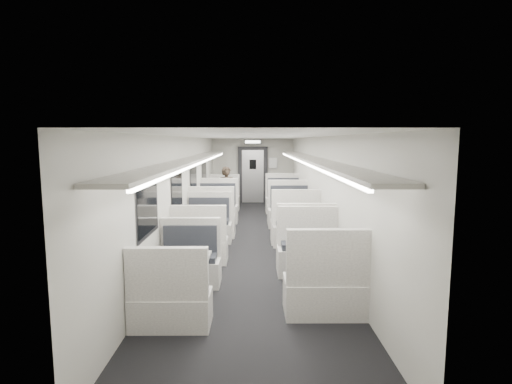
{
  "coord_description": "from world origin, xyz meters",
  "views": [
    {
      "loc": [
        0.03,
        -8.86,
        2.31
      ],
      "look_at": [
        0.09,
        0.81,
        1.07
      ],
      "focal_mm": 28.0,
      "sensor_mm": 36.0,
      "label": 1
    }
  ],
  "objects_px": {
    "passenger": "(227,192)",
    "booth_left_a": "(221,202)",
    "vestibule_door": "(253,175)",
    "booth_right_b": "(292,217)",
    "booth_right_a": "(286,204)",
    "booth_left_d": "(182,279)",
    "booth_right_c": "(301,236)",
    "booth_left_c": "(205,233)",
    "booth_left_b": "(215,213)",
    "booth_right_d": "(317,265)",
    "exit_sign": "(253,142)"
  },
  "relations": [
    {
      "from": "booth_left_a",
      "to": "vestibule_door",
      "type": "distance_m",
      "value": 2.59
    },
    {
      "from": "booth_right_b",
      "to": "passenger",
      "type": "distance_m",
      "value": 2.82
    },
    {
      "from": "passenger",
      "to": "booth_right_a",
      "type": "bearing_deg",
      "value": -8.65
    },
    {
      "from": "booth_right_d",
      "to": "booth_left_b",
      "type": "bearing_deg",
      "value": 114.28
    },
    {
      "from": "booth_right_c",
      "to": "passenger",
      "type": "distance_m",
      "value": 4.44
    },
    {
      "from": "booth_right_c",
      "to": "booth_right_d",
      "type": "relative_size",
      "value": 0.97
    },
    {
      "from": "booth_left_a",
      "to": "booth_left_b",
      "type": "relative_size",
      "value": 0.95
    },
    {
      "from": "booth_left_b",
      "to": "booth_right_d",
      "type": "bearing_deg",
      "value": -65.72
    },
    {
      "from": "booth_left_a",
      "to": "booth_left_c",
      "type": "bearing_deg",
      "value": -90.0
    },
    {
      "from": "booth_left_a",
      "to": "booth_right_c",
      "type": "height_order",
      "value": "booth_left_a"
    },
    {
      "from": "booth_left_b",
      "to": "booth_left_d",
      "type": "xyz_separation_m",
      "value": [
        0.0,
        -4.88,
        -0.06
      ]
    },
    {
      "from": "booth_left_a",
      "to": "vestibule_door",
      "type": "relative_size",
      "value": 1.05
    },
    {
      "from": "booth_right_c",
      "to": "exit_sign",
      "type": "xyz_separation_m",
      "value": [
        -1.0,
        6.42,
        1.89
      ]
    },
    {
      "from": "booth_right_c",
      "to": "passenger",
      "type": "xyz_separation_m",
      "value": [
        -1.78,
        4.05,
        0.38
      ]
    },
    {
      "from": "booth_left_a",
      "to": "booth_left_c",
      "type": "height_order",
      "value": "booth_left_a"
    },
    {
      "from": "booth_right_d",
      "to": "booth_left_d",
      "type": "bearing_deg",
      "value": -167.37
    },
    {
      "from": "booth_left_d",
      "to": "booth_right_c",
      "type": "xyz_separation_m",
      "value": [
        2.0,
        2.39,
        0.04
      ]
    },
    {
      "from": "booth_left_c",
      "to": "booth_right_c",
      "type": "relative_size",
      "value": 0.97
    },
    {
      "from": "booth_left_a",
      "to": "booth_left_d",
      "type": "relative_size",
      "value": 1.11
    },
    {
      "from": "booth_right_a",
      "to": "vestibule_door",
      "type": "relative_size",
      "value": 1.11
    },
    {
      "from": "booth_left_a",
      "to": "booth_left_c",
      "type": "relative_size",
      "value": 1.04
    },
    {
      "from": "booth_left_b",
      "to": "exit_sign",
      "type": "xyz_separation_m",
      "value": [
        1.0,
        3.93,
        1.86
      ]
    },
    {
      "from": "booth_left_b",
      "to": "exit_sign",
      "type": "distance_m",
      "value": 4.46
    },
    {
      "from": "passenger",
      "to": "booth_right_c",
      "type": "bearing_deg",
      "value": -74.53
    },
    {
      "from": "booth_left_a",
      "to": "booth_left_d",
      "type": "xyz_separation_m",
      "value": [
        0.0,
        -7.0,
        -0.04
      ]
    },
    {
      "from": "booth_left_c",
      "to": "booth_right_b",
      "type": "distance_m",
      "value": 2.54
    },
    {
      "from": "exit_sign",
      "to": "booth_left_a",
      "type": "bearing_deg",
      "value": -118.93
    },
    {
      "from": "booth_right_b",
      "to": "booth_left_a",
      "type": "bearing_deg",
      "value": 126.28
    },
    {
      "from": "booth_left_b",
      "to": "booth_right_c",
      "type": "bearing_deg",
      "value": -51.22
    },
    {
      "from": "booth_right_b",
      "to": "passenger",
      "type": "xyz_separation_m",
      "value": [
        -1.78,
        2.16,
        0.36
      ]
    },
    {
      "from": "booth_right_b",
      "to": "passenger",
      "type": "height_order",
      "value": "passenger"
    },
    {
      "from": "booth_left_c",
      "to": "booth_right_c",
      "type": "distance_m",
      "value": 2.03
    },
    {
      "from": "booth_left_b",
      "to": "vestibule_door",
      "type": "distance_m",
      "value": 4.57
    },
    {
      "from": "booth_left_c",
      "to": "booth_right_b",
      "type": "height_order",
      "value": "booth_right_b"
    },
    {
      "from": "booth_left_d",
      "to": "booth_left_a",
      "type": "bearing_deg",
      "value": 90.0
    },
    {
      "from": "booth_right_c",
      "to": "exit_sign",
      "type": "distance_m",
      "value": 6.76
    },
    {
      "from": "booth_right_a",
      "to": "vestibule_door",
      "type": "xyz_separation_m",
      "value": [
        -1.0,
        2.87,
        0.62
      ]
    },
    {
      "from": "booth_left_b",
      "to": "booth_right_c",
      "type": "height_order",
      "value": "booth_left_b"
    },
    {
      "from": "booth_right_b",
      "to": "booth_right_d",
      "type": "height_order",
      "value": "booth_right_b"
    },
    {
      "from": "passenger",
      "to": "booth_left_a",
      "type": "bearing_deg",
      "value": 103.58
    },
    {
      "from": "booth_left_c",
      "to": "booth_right_a",
      "type": "relative_size",
      "value": 0.91
    },
    {
      "from": "booth_left_c",
      "to": "booth_right_b",
      "type": "relative_size",
      "value": 0.91
    },
    {
      "from": "booth_left_d",
      "to": "booth_right_d",
      "type": "bearing_deg",
      "value": 12.63
    },
    {
      "from": "booth_right_b",
      "to": "booth_left_b",
      "type": "bearing_deg",
      "value": 163.13
    },
    {
      "from": "booth_left_c",
      "to": "booth_right_d",
      "type": "xyz_separation_m",
      "value": [
        2.0,
        -2.27,
        0.02
      ]
    },
    {
      "from": "booth_left_b",
      "to": "booth_left_d",
      "type": "bearing_deg",
      "value": -90.0
    },
    {
      "from": "booth_left_b",
      "to": "exit_sign",
      "type": "bearing_deg",
      "value": 75.72
    },
    {
      "from": "booth_left_d",
      "to": "exit_sign",
      "type": "bearing_deg",
      "value": 83.52
    },
    {
      "from": "passenger",
      "to": "vestibule_door",
      "type": "relative_size",
      "value": 0.74
    },
    {
      "from": "booth_right_c",
      "to": "booth_right_a",
      "type": "bearing_deg",
      "value": 90.0
    }
  ]
}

